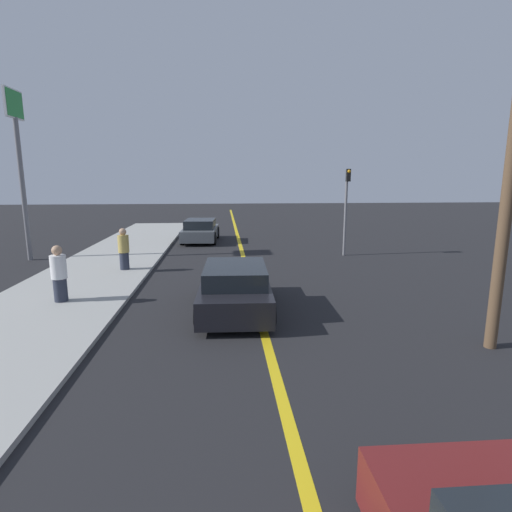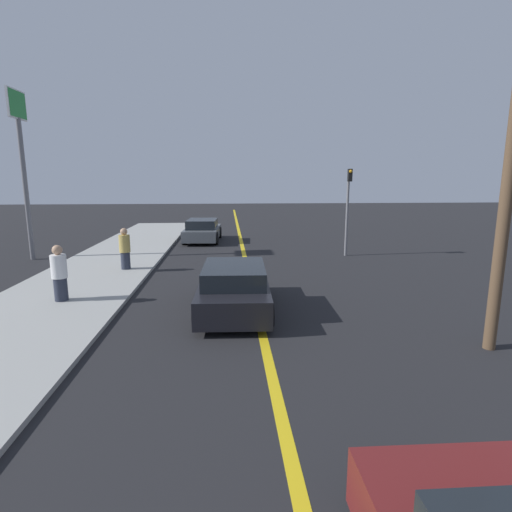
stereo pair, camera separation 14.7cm
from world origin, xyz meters
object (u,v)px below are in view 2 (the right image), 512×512
(pedestrian_mid_group, at_px, (125,249))
(car_far_distant, at_px, (203,231))
(roadside_sign, at_px, (21,143))
(pedestrian_near_curb, at_px, (59,274))
(traffic_light, at_px, (348,203))
(car_ahead_center, at_px, (234,288))
(utility_pole, at_px, (509,174))

(pedestrian_mid_group, bearing_deg, car_far_distant, 71.51)
(pedestrian_mid_group, bearing_deg, roadside_sign, 149.87)
(pedestrian_near_curb, height_order, roadside_sign, roadside_sign)
(car_far_distant, bearing_deg, traffic_light, -31.92)
(pedestrian_mid_group, distance_m, roadside_sign, 6.78)
(car_ahead_center, xyz_separation_m, roadside_sign, (-8.72, 7.57, 4.34))
(car_far_distant, height_order, pedestrian_near_curb, pedestrian_near_curb)
(utility_pole, bearing_deg, car_far_distant, 114.36)
(car_far_distant, xyz_separation_m, traffic_light, (6.84, -4.81, 1.80))
(pedestrian_near_curb, bearing_deg, utility_pole, -20.24)
(car_ahead_center, relative_size, traffic_light, 1.06)
(pedestrian_near_curb, bearing_deg, pedestrian_mid_group, 78.38)
(roadside_sign, bearing_deg, car_far_distant, 33.19)
(pedestrian_mid_group, distance_m, utility_pole, 12.38)
(car_ahead_center, relative_size, utility_pole, 0.58)
(car_ahead_center, bearing_deg, pedestrian_near_curb, 171.73)
(traffic_light, bearing_deg, utility_pole, -90.03)
(pedestrian_near_curb, xyz_separation_m, utility_pole, (10.13, -3.73, 2.68))
(car_far_distant, bearing_deg, utility_pole, -62.43)
(car_far_distant, height_order, utility_pole, utility_pole)
(pedestrian_mid_group, bearing_deg, pedestrian_near_curb, -101.62)
(pedestrian_mid_group, height_order, traffic_light, traffic_light)
(car_ahead_center, xyz_separation_m, pedestrian_near_curb, (-4.86, 0.88, 0.27))
(pedestrian_near_curb, distance_m, pedestrian_mid_group, 4.05)
(car_ahead_center, bearing_deg, utility_pole, -26.47)
(pedestrian_near_curb, xyz_separation_m, roadside_sign, (-3.87, 6.69, 4.07))
(roadside_sign, height_order, utility_pole, utility_pole)
(roadside_sign, bearing_deg, car_ahead_center, -40.93)
(pedestrian_near_curb, distance_m, traffic_light, 12.16)
(car_far_distant, relative_size, utility_pole, 0.57)
(car_ahead_center, height_order, pedestrian_mid_group, pedestrian_mid_group)
(car_ahead_center, relative_size, pedestrian_near_curb, 2.62)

